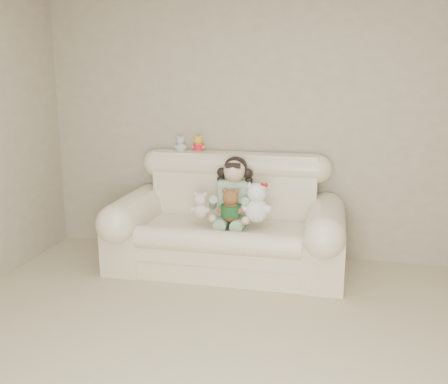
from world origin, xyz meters
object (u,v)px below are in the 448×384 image
Objects in this scene: sofa at (226,215)px; cream_teddy at (200,203)px; brown_teddy at (231,202)px; white_cat at (257,198)px; seated_child at (235,190)px.

sofa reaches higher than cream_teddy.
brown_teddy is 0.28m from cream_teddy.
white_cat is (0.22, 0.04, 0.04)m from brown_teddy.
sofa is at bearing 30.36° from cream_teddy.
seated_child is at bearing 132.05° from white_cat.
brown_teddy is 0.23m from white_cat.
brown_teddy reaches higher than cream_teddy.
cream_teddy is at bearing -151.23° from sofa.
sofa is 0.27m from cream_teddy.
seated_child is 1.48× the size of white_cat.
sofa reaches higher than white_cat.
white_cat reaches higher than cream_teddy.
seated_child is 2.16× the size of cream_teddy.
white_cat is at bearing 3.30° from cream_teddy.
sofa is at bearing -135.92° from seated_child.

